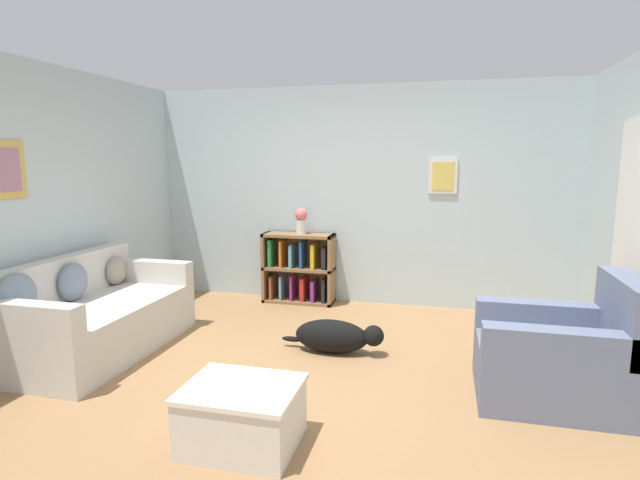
# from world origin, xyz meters

# --- Properties ---
(ground_plane) EXTENTS (14.00, 14.00, 0.00)m
(ground_plane) POSITION_xyz_m (0.00, 0.00, 0.00)
(ground_plane) COLOR #997047
(wall_back) EXTENTS (5.60, 0.13, 2.60)m
(wall_back) POSITION_xyz_m (0.00, 2.25, 1.30)
(wall_back) COLOR silver
(wall_back) RESTS_ON ground_plane
(wall_left) EXTENTS (0.13, 5.00, 2.60)m
(wall_left) POSITION_xyz_m (-2.55, -0.00, 1.30)
(wall_left) COLOR silver
(wall_left) RESTS_ON ground_plane
(couch) EXTENTS (0.93, 1.78, 0.85)m
(couch) POSITION_xyz_m (-2.02, 0.03, 0.32)
(couch) COLOR beige
(couch) RESTS_ON ground_plane
(bookshelf) EXTENTS (0.86, 0.32, 0.85)m
(bookshelf) POSITION_xyz_m (-0.66, 2.04, 0.41)
(bookshelf) COLOR olive
(bookshelf) RESTS_ON ground_plane
(recliner_chair) EXTENTS (1.06, 0.84, 0.93)m
(recliner_chair) POSITION_xyz_m (1.90, 0.03, 0.33)
(recliner_chair) COLOR slate
(recliner_chair) RESTS_ON ground_plane
(coffee_table) EXTENTS (0.69, 0.57, 0.38)m
(coffee_table) POSITION_xyz_m (-0.12, -1.08, 0.21)
(coffee_table) COLOR silver
(coffee_table) RESTS_ON ground_plane
(dog) EXTENTS (0.96, 0.27, 0.30)m
(dog) POSITION_xyz_m (0.12, 0.52, 0.16)
(dog) COLOR black
(dog) RESTS_ON ground_plane
(vase) EXTENTS (0.15, 0.15, 0.31)m
(vase) POSITION_xyz_m (-0.64, 2.02, 1.03)
(vase) COLOR silver
(vase) RESTS_ON bookshelf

